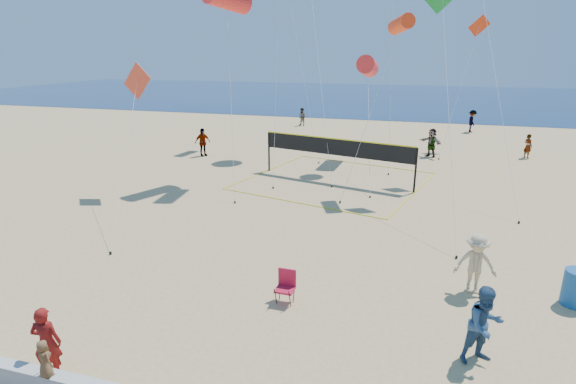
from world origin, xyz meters
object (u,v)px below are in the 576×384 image
(trash_barrel, at_px, (576,288))
(volleyball_net, at_px, (336,152))
(woman, at_px, (47,343))
(camp_chair, at_px, (286,284))

(trash_barrel, bearing_deg, volleyball_net, 129.70)
(woman, distance_m, trash_barrel, 13.36)
(woman, bearing_deg, camp_chair, -150.23)
(trash_barrel, bearing_deg, camp_chair, -164.86)
(woman, distance_m, volleyball_net, 17.09)
(camp_chair, distance_m, volleyball_net, 12.54)
(woman, height_order, camp_chair, woman)
(camp_chair, bearing_deg, trash_barrel, 16.48)
(woman, bearing_deg, trash_barrel, -168.67)
(camp_chair, bearing_deg, woman, -131.57)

